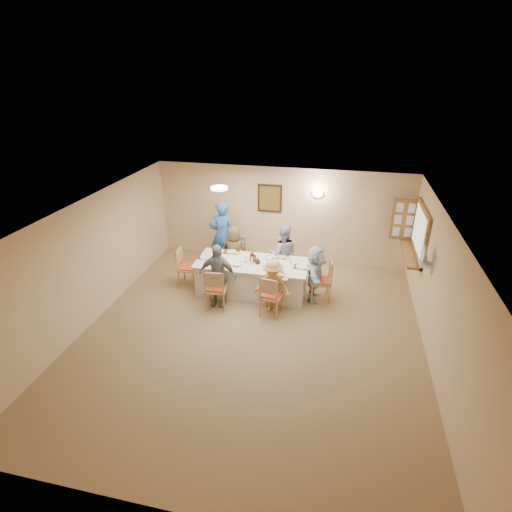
% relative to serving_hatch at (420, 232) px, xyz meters
% --- Properties ---
extents(ground, '(7.00, 7.00, 0.00)m').
position_rel_serving_hatch_xyz_m(ground, '(-3.21, -2.40, -1.50)').
color(ground, '#9E7F55').
extents(room_walls, '(7.00, 7.00, 7.00)m').
position_rel_serving_hatch_xyz_m(room_walls, '(-3.21, -2.40, 0.01)').
color(room_walls, '#DFB58D').
rests_on(room_walls, ground).
extents(wall_picture, '(0.62, 0.05, 0.72)m').
position_rel_serving_hatch_xyz_m(wall_picture, '(-3.51, 1.06, 0.20)').
color(wall_picture, black).
rests_on(wall_picture, room_walls).
extents(wall_sconce, '(0.26, 0.09, 0.18)m').
position_rel_serving_hatch_xyz_m(wall_sconce, '(-2.31, 1.04, 0.40)').
color(wall_sconce, white).
rests_on(wall_sconce, room_walls).
extents(ceiling_light, '(0.36, 0.36, 0.05)m').
position_rel_serving_hatch_xyz_m(ceiling_light, '(-4.21, -0.90, 0.97)').
color(ceiling_light, white).
rests_on(ceiling_light, room_walls).
extents(serving_hatch, '(0.06, 1.50, 1.15)m').
position_rel_serving_hatch_xyz_m(serving_hatch, '(0.00, 0.00, 0.00)').
color(serving_hatch, olive).
rests_on(serving_hatch, room_walls).
extents(hatch_sill, '(0.30, 1.50, 0.05)m').
position_rel_serving_hatch_xyz_m(hatch_sill, '(-0.12, 0.00, -0.53)').
color(hatch_sill, olive).
rests_on(hatch_sill, room_walls).
extents(shutter_door, '(0.55, 0.04, 1.00)m').
position_rel_serving_hatch_xyz_m(shutter_door, '(-0.26, 0.76, 0.00)').
color(shutter_door, olive).
rests_on(shutter_door, room_walls).
extents(fan_shelf, '(0.22, 0.36, 0.03)m').
position_rel_serving_hatch_xyz_m(fan_shelf, '(-0.08, -1.35, -0.10)').
color(fan_shelf, white).
rests_on(fan_shelf, room_walls).
extents(desk_fan, '(0.30, 0.30, 0.28)m').
position_rel_serving_hatch_xyz_m(desk_fan, '(-0.11, -1.35, 0.05)').
color(desk_fan, '#A5A5A8').
rests_on(desk_fan, fan_shelf).
extents(dining_table, '(2.52, 1.07, 0.76)m').
position_rel_serving_hatch_xyz_m(dining_table, '(-3.56, -0.74, -1.12)').
color(dining_table, beige).
rests_on(dining_table, ground).
extents(chair_back_left, '(0.52, 0.52, 0.95)m').
position_rel_serving_hatch_xyz_m(chair_back_left, '(-4.16, 0.06, -1.03)').
color(chair_back_left, tan).
rests_on(chair_back_left, ground).
extents(chair_back_right, '(0.48, 0.48, 0.97)m').
position_rel_serving_hatch_xyz_m(chair_back_right, '(-2.96, 0.06, -1.02)').
color(chair_back_right, tan).
rests_on(chair_back_right, ground).
extents(chair_front_left, '(0.51, 0.51, 0.95)m').
position_rel_serving_hatch_xyz_m(chair_front_left, '(-4.16, -1.54, -1.03)').
color(chair_front_left, tan).
rests_on(chair_front_left, ground).
extents(chair_front_right, '(0.51, 0.51, 0.93)m').
position_rel_serving_hatch_xyz_m(chair_front_right, '(-2.96, -1.54, -1.04)').
color(chair_front_right, tan).
rests_on(chair_front_right, ground).
extents(chair_left_end, '(0.45, 0.45, 0.92)m').
position_rel_serving_hatch_xyz_m(chair_left_end, '(-5.11, -0.74, -1.04)').
color(chair_left_end, tan).
rests_on(chair_left_end, ground).
extents(chair_right_end, '(0.53, 0.53, 0.95)m').
position_rel_serving_hatch_xyz_m(chair_right_end, '(-2.01, -0.74, -1.02)').
color(chair_right_end, tan).
rests_on(chair_right_end, ground).
extents(diner_back_left, '(0.68, 0.48, 1.32)m').
position_rel_serving_hatch_xyz_m(diner_back_left, '(-4.16, -0.06, -0.84)').
color(diner_back_left, brown).
rests_on(diner_back_left, ground).
extents(diner_back_right, '(0.87, 0.76, 1.44)m').
position_rel_serving_hatch_xyz_m(diner_back_right, '(-2.96, -0.06, -0.78)').
color(diner_back_right, '#8F96B4').
rests_on(diner_back_right, ground).
extents(diner_front_left, '(0.87, 0.44, 1.42)m').
position_rel_serving_hatch_xyz_m(diner_front_left, '(-4.16, -1.42, -0.79)').
color(diner_front_left, gray).
rests_on(diner_front_left, ground).
extents(diner_front_right, '(0.89, 0.65, 1.19)m').
position_rel_serving_hatch_xyz_m(diner_front_right, '(-2.96, -1.42, -0.90)').
color(diner_front_right, gold).
rests_on(diner_front_right, ground).
extents(diner_right_end, '(1.22, 0.47, 1.28)m').
position_rel_serving_hatch_xyz_m(diner_right_end, '(-2.14, -0.74, -0.86)').
color(diner_right_end, '#C1E8F6').
rests_on(diner_right_end, ground).
extents(caregiver, '(0.99, 0.96, 1.74)m').
position_rel_serving_hatch_xyz_m(caregiver, '(-4.61, 0.41, -0.63)').
color(caregiver, '#2C61B0').
rests_on(caregiver, ground).
extents(placemat_fl, '(0.36, 0.27, 0.01)m').
position_rel_serving_hatch_xyz_m(placemat_fl, '(-4.16, -1.16, -0.74)').
color(placemat_fl, '#472B19').
rests_on(placemat_fl, dining_table).
extents(plate_fl, '(0.24, 0.24, 0.02)m').
position_rel_serving_hatch_xyz_m(plate_fl, '(-4.16, -1.16, -0.73)').
color(plate_fl, white).
rests_on(plate_fl, dining_table).
extents(napkin_fl, '(0.13, 0.13, 0.01)m').
position_rel_serving_hatch_xyz_m(napkin_fl, '(-3.98, -1.21, -0.73)').
color(napkin_fl, yellow).
rests_on(napkin_fl, dining_table).
extents(placemat_fr, '(0.37, 0.27, 0.01)m').
position_rel_serving_hatch_xyz_m(placemat_fr, '(-2.96, -1.16, -0.74)').
color(placemat_fr, '#472B19').
rests_on(placemat_fr, dining_table).
extents(plate_fr, '(0.22, 0.22, 0.01)m').
position_rel_serving_hatch_xyz_m(plate_fr, '(-2.96, -1.16, -0.73)').
color(plate_fr, white).
rests_on(plate_fr, dining_table).
extents(napkin_fr, '(0.14, 0.14, 0.01)m').
position_rel_serving_hatch_xyz_m(napkin_fr, '(-2.78, -1.21, -0.73)').
color(napkin_fr, yellow).
rests_on(napkin_fr, dining_table).
extents(placemat_bl, '(0.36, 0.27, 0.01)m').
position_rel_serving_hatch_xyz_m(placemat_bl, '(-4.16, -0.32, -0.74)').
color(placemat_bl, '#472B19').
rests_on(placemat_bl, dining_table).
extents(plate_bl, '(0.24, 0.24, 0.01)m').
position_rel_serving_hatch_xyz_m(plate_bl, '(-4.16, -0.32, -0.73)').
color(plate_bl, white).
rests_on(plate_bl, dining_table).
extents(napkin_bl, '(0.13, 0.13, 0.01)m').
position_rel_serving_hatch_xyz_m(napkin_bl, '(-3.98, -0.37, -0.73)').
color(napkin_bl, yellow).
rests_on(napkin_bl, dining_table).
extents(placemat_br, '(0.35, 0.26, 0.01)m').
position_rel_serving_hatch_xyz_m(placemat_br, '(-2.96, -0.32, -0.74)').
color(placemat_br, '#472B19').
rests_on(placemat_br, dining_table).
extents(plate_br, '(0.22, 0.22, 0.01)m').
position_rel_serving_hatch_xyz_m(plate_br, '(-2.96, -0.32, -0.73)').
color(plate_br, white).
rests_on(plate_br, dining_table).
extents(napkin_br, '(0.15, 0.15, 0.01)m').
position_rel_serving_hatch_xyz_m(napkin_br, '(-2.78, -0.37, -0.73)').
color(napkin_br, yellow).
rests_on(napkin_br, dining_table).
extents(placemat_le, '(0.33, 0.24, 0.01)m').
position_rel_serving_hatch_xyz_m(placemat_le, '(-4.66, -0.74, -0.74)').
color(placemat_le, '#472B19').
rests_on(placemat_le, dining_table).
extents(plate_le, '(0.26, 0.26, 0.02)m').
position_rel_serving_hatch_xyz_m(plate_le, '(-4.66, -0.74, -0.73)').
color(plate_le, white).
rests_on(plate_le, dining_table).
extents(napkin_le, '(0.13, 0.13, 0.01)m').
position_rel_serving_hatch_xyz_m(napkin_le, '(-4.48, -0.79, -0.73)').
color(napkin_le, yellow).
rests_on(napkin_le, dining_table).
extents(placemat_re, '(0.35, 0.26, 0.01)m').
position_rel_serving_hatch_xyz_m(placemat_re, '(-2.44, -0.74, -0.74)').
color(placemat_re, '#472B19').
rests_on(placemat_re, dining_table).
extents(plate_re, '(0.25, 0.25, 0.02)m').
position_rel_serving_hatch_xyz_m(plate_re, '(-2.44, -0.74, -0.73)').
color(plate_re, white).
rests_on(plate_re, dining_table).
extents(napkin_re, '(0.13, 0.13, 0.01)m').
position_rel_serving_hatch_xyz_m(napkin_re, '(-2.26, -0.79, -0.73)').
color(napkin_re, yellow).
rests_on(napkin_re, dining_table).
extents(teacup_a, '(0.16, 0.16, 0.08)m').
position_rel_serving_hatch_xyz_m(teacup_a, '(-4.36, -1.03, -0.70)').
color(teacup_a, white).
rests_on(teacup_a, dining_table).
extents(teacup_b, '(0.13, 0.13, 0.08)m').
position_rel_serving_hatch_xyz_m(teacup_b, '(-3.12, -0.25, -0.70)').
color(teacup_b, white).
rests_on(teacup_b, dining_table).
extents(bowl_a, '(0.26, 0.26, 0.05)m').
position_rel_serving_hatch_xyz_m(bowl_a, '(-3.84, -0.97, -0.71)').
color(bowl_a, white).
rests_on(bowl_a, dining_table).
extents(bowl_b, '(0.32, 0.32, 0.06)m').
position_rel_serving_hatch_xyz_m(bowl_b, '(-3.22, -0.50, -0.71)').
color(bowl_b, white).
rests_on(bowl_b, dining_table).
extents(condiment_ketchup, '(0.12, 0.12, 0.24)m').
position_rel_serving_hatch_xyz_m(condiment_ketchup, '(-3.59, -0.68, -0.62)').
color(condiment_ketchup, '#B21F0F').
rests_on(condiment_ketchup, dining_table).
extents(condiment_brown, '(0.16, 0.16, 0.22)m').
position_rel_serving_hatch_xyz_m(condiment_brown, '(-3.54, -0.69, -0.63)').
color(condiment_brown, '#39140F').
rests_on(condiment_brown, dining_table).
extents(condiment_malt, '(0.19, 0.19, 0.16)m').
position_rel_serving_hatch_xyz_m(condiment_malt, '(-3.42, -0.79, -0.66)').
color(condiment_malt, '#39140F').
rests_on(condiment_malt, dining_table).
extents(drinking_glass, '(0.07, 0.07, 0.11)m').
position_rel_serving_hatch_xyz_m(drinking_glass, '(-3.71, -0.69, -0.68)').
color(drinking_glass, silver).
rests_on(drinking_glass, dining_table).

